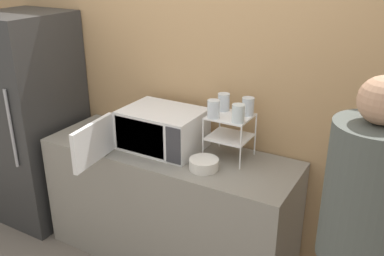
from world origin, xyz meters
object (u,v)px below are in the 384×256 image
object	(u,v)px
glass_front_left	(213,109)
glass_back_left	(224,102)
bowl	(204,164)
person	(360,226)
glass_front_right	(238,113)
dish_rack	(230,128)
refrigerator	(33,120)
microwave	(159,130)
glass_back_right	(248,106)

from	to	relation	value
glass_front_left	glass_back_left	xyz separation A→B (m)	(-0.00, 0.16, 0.00)
bowl	person	size ratio (longest dim) A/B	0.11
glass_front_right	dish_rack	bearing A→B (deg)	138.10
dish_rack	bowl	xyz separation A→B (m)	(-0.07, -0.24, -0.18)
glass_back_left	bowl	size ratio (longest dim) A/B	0.61
glass_front_left	glass_back_left	size ratio (longest dim) A/B	1.00
refrigerator	person	bearing A→B (deg)	-6.69
glass_back_left	dish_rack	bearing A→B (deg)	-41.22
glass_back_left	glass_front_left	bearing A→B (deg)	-89.01
microwave	bowl	xyz separation A→B (m)	(0.43, -0.13, -0.11)
bowl	refrigerator	world-z (taller)	refrigerator
glass_front_left	glass_back_right	size ratio (longest dim) A/B	1.00
dish_rack	glass_back_right	world-z (taller)	glass_back_right
glass_back_right	dish_rack	bearing A→B (deg)	-140.46
dish_rack	person	xyz separation A→B (m)	(0.93, -0.47, -0.17)
dish_rack	glass_front_left	distance (m)	0.18
refrigerator	dish_rack	bearing A→B (deg)	5.13
microwave	glass_front_left	size ratio (longest dim) A/B	7.15
glass_back_left	bowl	bearing A→B (deg)	-86.44
glass_back_right	glass_back_left	world-z (taller)	same
glass_back_right	bowl	bearing A→B (deg)	-116.60
bowl	person	distance (m)	1.02
glass_back_right	glass_back_left	bearing A→B (deg)	179.99
microwave	glass_back_left	distance (m)	0.50
microwave	glass_front_right	xyz separation A→B (m)	(0.58, 0.03, 0.22)
dish_rack	person	world-z (taller)	person
microwave	glass_back_left	bearing A→B (deg)	24.38
glass_front_right	bowl	bearing A→B (deg)	-134.62
microwave	dish_rack	size ratio (longest dim) A/B	2.78
dish_rack	glass_front_left	size ratio (longest dim) A/B	2.57
dish_rack	refrigerator	xyz separation A→B (m)	(-1.74, -0.16, -0.23)
microwave	glass_back_right	world-z (taller)	glass_back_right
glass_front_left	microwave	bearing A→B (deg)	-176.35
glass_front_right	person	bearing A→B (deg)	-24.82
glass_front_right	refrigerator	bearing A→B (deg)	-177.63
glass_back_right	refrigerator	size ratio (longest dim) A/B	0.07
glass_back_left	refrigerator	size ratio (longest dim) A/B	0.07
glass_front_right	glass_back_left	size ratio (longest dim) A/B	1.00
microwave	glass_front_left	bearing A→B (deg)	3.65
glass_back_right	glass_front_right	distance (m)	0.16
glass_front_right	bowl	size ratio (longest dim) A/B	0.61
dish_rack	microwave	bearing A→B (deg)	-167.51
dish_rack	glass_front_right	distance (m)	0.19
microwave	person	xyz separation A→B (m)	(1.42, -0.36, -0.09)
glass_back_left	refrigerator	bearing A→B (deg)	-172.05
glass_back_right	glass_front_right	xyz separation A→B (m)	(-0.00, -0.16, 0.00)
glass_front_right	person	xyz separation A→B (m)	(0.84, -0.39, -0.31)
glass_front_right	person	size ratio (longest dim) A/B	0.07
glass_front_right	glass_back_left	world-z (taller)	same
glass_front_left	glass_front_right	world-z (taller)	same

